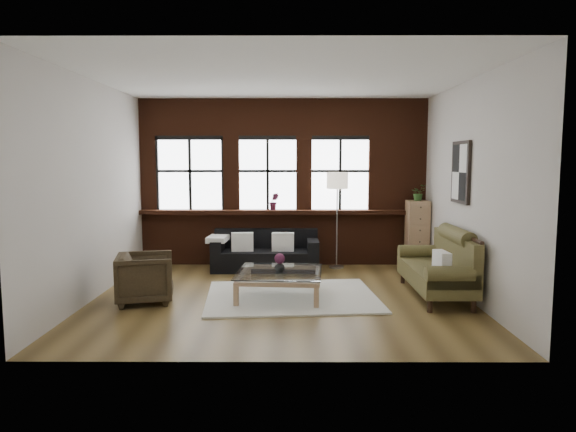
{
  "coord_description": "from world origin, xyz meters",
  "views": [
    {
      "loc": [
        0.13,
        -7.49,
        2.03
      ],
      "look_at": [
        0.1,
        0.6,
        1.15
      ],
      "focal_mm": 32.0,
      "sensor_mm": 36.0,
      "label": 1
    }
  ],
  "objects_px": {
    "dark_sofa": "(266,251)",
    "floor_lamp": "(337,217)",
    "vintage_settee": "(435,263)",
    "armchair": "(145,278)",
    "vase": "(280,266)",
    "drawer_chest": "(417,235)",
    "coffee_table": "(280,285)"
  },
  "relations": [
    {
      "from": "armchair",
      "to": "coffee_table",
      "type": "distance_m",
      "value": 1.94
    },
    {
      "from": "dark_sofa",
      "to": "drawer_chest",
      "type": "xyz_separation_m",
      "value": [
        2.85,
        0.18,
        0.29
      ]
    },
    {
      "from": "drawer_chest",
      "to": "floor_lamp",
      "type": "relative_size",
      "value": 0.65
    },
    {
      "from": "coffee_table",
      "to": "vase",
      "type": "xyz_separation_m",
      "value": [
        0.0,
        0.0,
        0.28
      ]
    },
    {
      "from": "dark_sofa",
      "to": "drawer_chest",
      "type": "distance_m",
      "value": 2.87
    },
    {
      "from": "dark_sofa",
      "to": "floor_lamp",
      "type": "height_order",
      "value": "floor_lamp"
    },
    {
      "from": "dark_sofa",
      "to": "armchair",
      "type": "xyz_separation_m",
      "value": [
        -1.62,
        -2.21,
        0.0
      ]
    },
    {
      "from": "drawer_chest",
      "to": "coffee_table",
      "type": "bearing_deg",
      "value": -140.11
    },
    {
      "from": "coffee_table",
      "to": "vase",
      "type": "distance_m",
      "value": 0.28
    },
    {
      "from": "dark_sofa",
      "to": "drawer_chest",
      "type": "bearing_deg",
      "value": 3.67
    },
    {
      "from": "floor_lamp",
      "to": "coffee_table",
      "type": "bearing_deg",
      "value": -115.8
    },
    {
      "from": "dark_sofa",
      "to": "armchair",
      "type": "bearing_deg",
      "value": -126.19
    },
    {
      "from": "dark_sofa",
      "to": "floor_lamp",
      "type": "bearing_deg",
      "value": 8.43
    },
    {
      "from": "dark_sofa",
      "to": "floor_lamp",
      "type": "xyz_separation_m",
      "value": [
        1.34,
        0.2,
        0.62
      ]
    },
    {
      "from": "coffee_table",
      "to": "drawer_chest",
      "type": "bearing_deg",
      "value": 39.89
    },
    {
      "from": "floor_lamp",
      "to": "armchair",
      "type": "bearing_deg",
      "value": -140.84
    },
    {
      "from": "drawer_chest",
      "to": "vase",
      "type": "bearing_deg",
      "value": -140.11
    },
    {
      "from": "dark_sofa",
      "to": "vase",
      "type": "height_order",
      "value": "dark_sofa"
    },
    {
      "from": "vintage_settee",
      "to": "floor_lamp",
      "type": "height_order",
      "value": "floor_lamp"
    },
    {
      "from": "floor_lamp",
      "to": "vase",
      "type": "bearing_deg",
      "value": -115.8
    },
    {
      "from": "coffee_table",
      "to": "dark_sofa",
      "type": "bearing_deg",
      "value": 98.78
    },
    {
      "from": "vase",
      "to": "drawer_chest",
      "type": "bearing_deg",
      "value": 39.89
    },
    {
      "from": "vintage_settee",
      "to": "armchair",
      "type": "relative_size",
      "value": 2.45
    },
    {
      "from": "vase",
      "to": "floor_lamp",
      "type": "xyz_separation_m",
      "value": [
        1.04,
        2.15,
        0.5
      ]
    },
    {
      "from": "dark_sofa",
      "to": "vase",
      "type": "distance_m",
      "value": 1.98
    },
    {
      "from": "vintage_settee",
      "to": "drawer_chest",
      "type": "xyz_separation_m",
      "value": [
        0.23,
        2.05,
        0.13
      ]
    },
    {
      "from": "dark_sofa",
      "to": "coffee_table",
      "type": "distance_m",
      "value": 1.98
    },
    {
      "from": "coffee_table",
      "to": "floor_lamp",
      "type": "relative_size",
      "value": 0.63
    },
    {
      "from": "dark_sofa",
      "to": "armchair",
      "type": "distance_m",
      "value": 2.74
    },
    {
      "from": "armchair",
      "to": "floor_lamp",
      "type": "bearing_deg",
      "value": -63.64
    },
    {
      "from": "vase",
      "to": "vintage_settee",
      "type": "bearing_deg",
      "value": 2.14
    },
    {
      "from": "vintage_settee",
      "to": "drawer_chest",
      "type": "distance_m",
      "value": 2.06
    }
  ]
}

